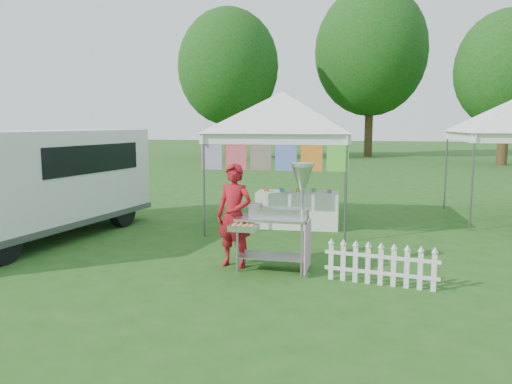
# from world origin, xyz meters

# --- Properties ---
(ground) EXTENTS (120.00, 120.00, 0.00)m
(ground) POSITION_xyz_m (0.00, 0.00, 0.00)
(ground) COLOR #1E4B15
(ground) RESTS_ON ground
(canopy_main) EXTENTS (4.24, 4.24, 3.45)m
(canopy_main) POSITION_xyz_m (0.00, 3.49, 2.99)
(canopy_main) COLOR #59595E
(canopy_main) RESTS_ON ground
(tree_left) EXTENTS (6.40, 6.40, 9.53)m
(tree_left) POSITION_xyz_m (-6.00, 24.00, 5.83)
(tree_left) COLOR #3B2A15
(tree_left) RESTS_ON ground
(tree_mid) EXTENTS (7.60, 7.60, 11.52)m
(tree_mid) POSITION_xyz_m (3.00, 28.00, 7.14)
(tree_mid) COLOR #3B2A15
(tree_mid) RESTS_ON ground
(tree_right) EXTENTS (5.60, 5.60, 8.42)m
(tree_right) POSITION_xyz_m (10.00, 22.00, 5.18)
(tree_right) COLOR #3B2A15
(tree_right) RESTS_ON ground
(donut_cart) EXTENTS (1.26, 0.79, 1.70)m
(donut_cart) POSITION_xyz_m (0.47, -0.07, 1.00)
(donut_cart) COLOR gray
(donut_cart) RESTS_ON ground
(vendor) EXTENTS (0.70, 0.55, 1.68)m
(vendor) POSITION_xyz_m (-0.34, 0.05, 0.84)
(vendor) COLOR maroon
(vendor) RESTS_ON ground
(cargo_van) EXTENTS (3.03, 5.50, 2.16)m
(cargo_van) POSITION_xyz_m (-4.68, 1.40, 1.16)
(cargo_van) COLOR silver
(cargo_van) RESTS_ON ground
(picket_fence) EXTENTS (1.59, 0.36, 0.56)m
(picket_fence) POSITION_xyz_m (1.92, -0.53, 0.29)
(picket_fence) COLOR silver
(picket_fence) RESTS_ON ground
(display_table) EXTENTS (1.80, 0.70, 0.80)m
(display_table) POSITION_xyz_m (0.38, 3.28, 0.40)
(display_table) COLOR white
(display_table) RESTS_ON ground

